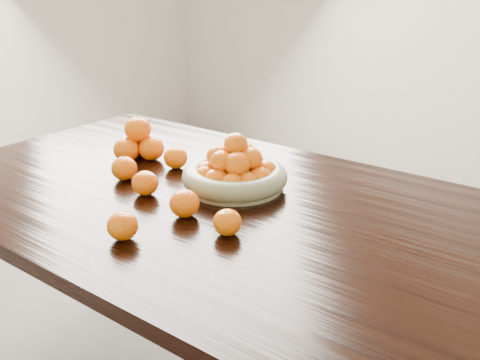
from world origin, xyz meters
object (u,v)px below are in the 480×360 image
Objects in this scene: orange_pyramid at (139,142)px; dining_table at (249,238)px; fruit_bowl at (235,173)px; loose_orange_0 at (124,168)px.

dining_table is at bearing -11.37° from orange_pyramid.
fruit_bowl is at bearing -2.47° from orange_pyramid.
fruit_bowl is 0.41m from orange_pyramid.
orange_pyramid is at bearing 168.63° from dining_table.
dining_table is 26.43× the size of loose_orange_0.
fruit_bowl is 0.33m from loose_orange_0.
dining_table is 0.55m from orange_pyramid.
fruit_bowl reaches higher than loose_orange_0.
fruit_bowl is at bearing 141.95° from dining_table.
orange_pyramid is 0.20m from loose_orange_0.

